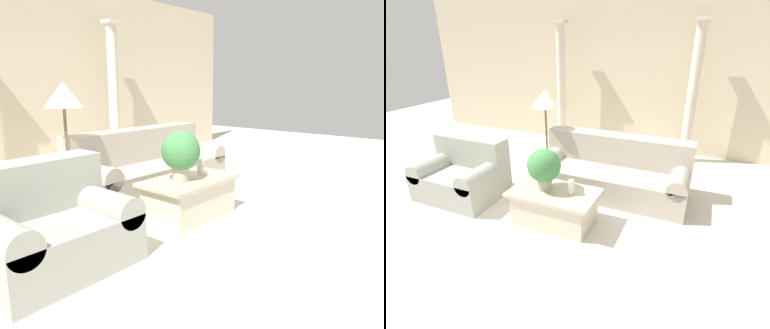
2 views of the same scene
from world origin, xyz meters
TOP-DOWN VIEW (x-y plane):
  - ground_plane at (0.00, 0.00)m, footprint 16.00×16.00m
  - wall_back at (0.00, 2.91)m, footprint 10.00×0.06m
  - sofa_long at (0.49, 0.67)m, footprint 2.31×0.92m
  - loveseat at (-1.59, -0.32)m, footprint 1.20×0.92m
  - coffee_table at (0.05, -0.46)m, footprint 1.13×0.66m
  - potted_plant at (-0.08, -0.45)m, footprint 0.43×0.43m
  - pillar_candle at (0.28, -0.44)m, footprint 0.09×0.09m
  - floor_lamp at (-0.72, 0.75)m, footprint 0.44×0.44m
  - column_right at (1.40, 2.50)m, footprint 0.26×0.26m

SIDE VIEW (x-z plane):
  - ground_plane at x=0.00m, z-range 0.00..0.00m
  - coffee_table at x=0.05m, z-range 0.01..0.46m
  - sofa_long at x=0.49m, z-range -0.10..0.78m
  - loveseat at x=-1.59m, z-range -0.09..0.79m
  - pillar_candle at x=0.28m, z-range 0.46..0.65m
  - potted_plant at x=-0.08m, z-range 0.50..1.05m
  - floor_lamp at x=-0.72m, z-range 0.55..2.08m
  - column_right at x=1.40m, z-range 0.03..2.64m
  - wall_back at x=0.00m, z-range 0.00..3.20m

